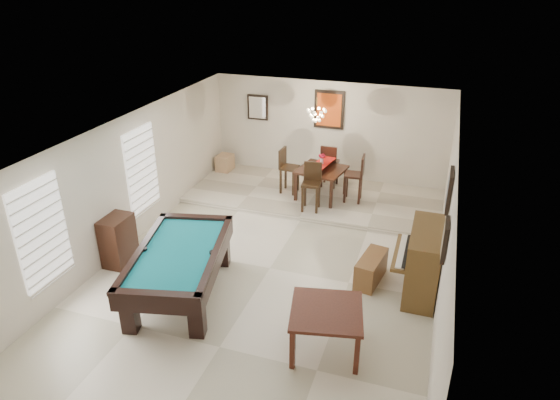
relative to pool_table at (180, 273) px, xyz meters
The scene contains 26 objects.
ground_plane 1.76m from the pool_table, 46.44° to the left, with size 6.00×9.00×0.02m, color beige.
wall_back 5.92m from the pool_table, 78.43° to the left, with size 6.00×0.04×2.60m, color silver.
wall_front 3.58m from the pool_table, 70.23° to the right, with size 6.00×0.04×2.60m, color silver.
wall_left 2.37m from the pool_table, 145.94° to the left, with size 0.04×9.00×2.60m, color silver.
wall_right 4.44m from the pool_table, 16.48° to the left, with size 0.04×9.00×2.60m, color silver.
ceiling 2.76m from the pool_table, 46.44° to the left, with size 6.00×9.00×0.04m, color white.
dining_step 4.65m from the pool_table, 75.33° to the left, with size 6.00×2.50×0.12m, color beige.
window_left_front 2.26m from the pool_table, 151.74° to the right, with size 0.06×1.00×1.70m, color white.
window_left_rear 2.75m from the pool_table, 134.40° to the left, with size 0.06×1.00×1.70m, color white.
pool_table is the anchor object (origin of this frame).
square_table 2.73m from the pool_table, 11.53° to the right, with size 1.02×1.02×0.71m, color #34150D, non-canonical shape.
upright_piano 4.01m from the pool_table, 20.55° to the left, with size 0.80×1.43×1.19m, color brown, non-canonical shape.
piano_bench 3.35m from the pool_table, 25.35° to the left, with size 0.35×0.89×0.50m, color brown.
apothecary_chest 1.68m from the pool_table, 161.60° to the left, with size 0.43×0.64×0.96m, color black.
dining_table 4.58m from the pool_table, 72.88° to the left, with size 1.02×1.02×0.85m, color black, non-canonical shape.
flower_vase 4.63m from the pool_table, 72.88° to the left, with size 0.15×0.15×0.26m, color #AB0E23, non-canonical shape.
dining_chair_south 3.88m from the pool_table, 70.34° to the left, with size 0.40×0.40×1.09m, color black, non-canonical shape.
dining_chair_north 5.30m from the pool_table, 74.85° to the left, with size 0.40×0.40×1.09m, color black, non-canonical shape.
dining_chair_west 4.47m from the pool_table, 82.90° to the left, with size 0.41×0.41×1.10m, color black, non-canonical shape.
dining_chair_east 4.91m from the pool_table, 64.50° to the left, with size 0.42×0.42×1.12m, color black, non-canonical shape.
corner_bench 5.46m from the pool_table, 106.30° to the left, with size 0.37×0.47×0.42m, color tan.
chandelier 4.92m from the pool_table, 75.17° to the left, with size 0.44×0.44×0.60m, color #FFE5B2, non-canonical shape.
back_painting 6.00m from the pool_table, 78.35° to the left, with size 0.75×0.06×0.95m, color #D84C14.
back_mirror 5.90m from the pool_table, 97.27° to the left, with size 0.55×0.06×0.65m, color white.
right_picture_upper 4.65m from the pool_table, 20.36° to the left, with size 0.06×0.55×0.65m, color slate.
right_picture_lower 4.33m from the pool_table, ahead, with size 0.06×0.45×0.55m, color gray.
Camera 1 is at (2.69, -7.45, 5.17)m, focal length 32.00 mm.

